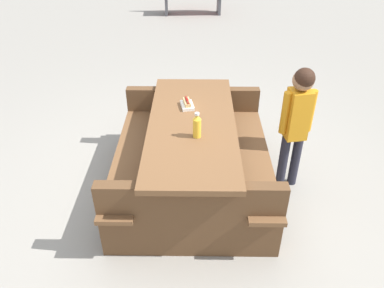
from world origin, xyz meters
TOP-DOWN VIEW (x-y plane):
  - ground_plane at (0.00, 0.00)m, footprint 30.00×30.00m
  - picnic_table at (0.00, 0.00)m, footprint 1.88×1.51m
  - soda_bottle at (-0.22, -0.06)m, footprint 0.07×0.07m
  - hotdog_tray at (0.28, 0.07)m, footprint 0.20×0.15m
  - child_in_coat at (0.15, -0.92)m, footprint 0.21×0.30m

SIDE VIEW (x-z plane):
  - ground_plane at x=0.00m, z-range 0.00..0.00m
  - picnic_table at x=0.00m, z-range 0.07..0.82m
  - hotdog_tray at x=0.28m, z-range 0.74..0.82m
  - child_in_coat at x=0.15m, z-range 0.17..1.40m
  - soda_bottle at x=-0.22m, z-range 0.74..0.96m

